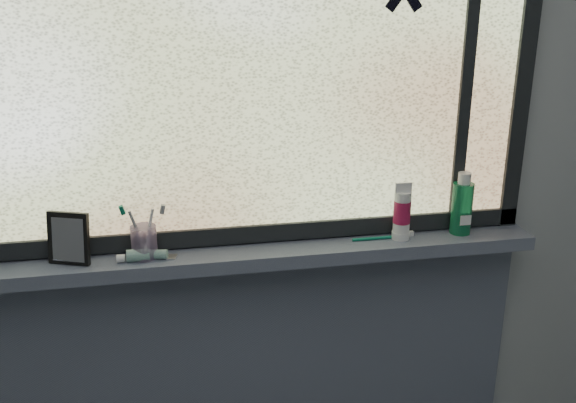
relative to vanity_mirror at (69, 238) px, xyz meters
The scene contains 13 objects.
wall_back 0.54m from the vanity_mirror, ahead, with size 3.00×0.01×2.50m, color #9EA3A8.
windowsill 0.52m from the vanity_mirror, ahead, with size 1.62×0.14×0.04m, color slate.
sill_apron 0.79m from the vanity_mirror, ahead, with size 1.62×0.02×0.98m, color slate.
window_pane 0.68m from the vanity_mirror, ahead, with size 1.50×0.01×1.00m, color silver.
frame_bottom 0.52m from the vanity_mirror, ahead, with size 1.60×0.03×0.05m, color black.
frame_right 1.36m from the vanity_mirror, ahead, with size 0.05×0.03×1.10m, color black.
frame_mullion 1.20m from the vanity_mirror, ahead, with size 0.04×0.03×1.00m, color black.
vanity_mirror is the anchor object (origin of this frame).
toothpaste_tube 0.21m from the vanity_mirror, ahead, with size 0.19×0.04×0.03m, color silver, non-canonical shape.
toothbrush_cup 0.20m from the vanity_mirror, ahead, with size 0.07×0.07×0.09m, color #AD91C0.
toothbrush_lying 0.87m from the vanity_mirror, ahead, with size 0.21×0.02×0.01m, color #0C6E51, non-canonical shape.
mouthwash_bottle 1.12m from the vanity_mirror, ahead, with size 0.06×0.06×0.15m, color #1C9258.
cream_tube 0.93m from the vanity_mirror, ahead, with size 0.05×0.05×0.12m, color silver.
Camera 1 is at (-0.23, -0.42, 1.74)m, focal length 40.00 mm.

